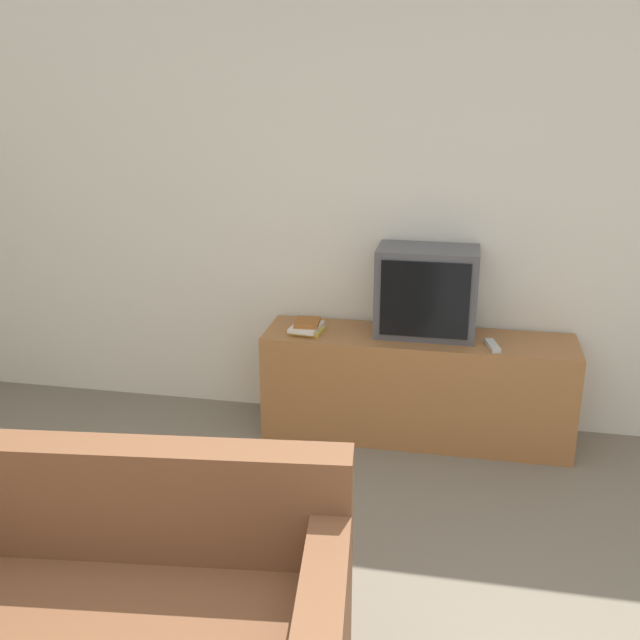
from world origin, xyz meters
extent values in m
cube|color=silver|center=(0.00, 3.03, 1.30)|extent=(9.00, 0.06, 2.60)
cube|color=#9E6638|center=(0.16, 2.76, 0.31)|extent=(1.77, 0.44, 0.62)
cube|color=#4C4C51|center=(0.18, 2.82, 0.88)|extent=(0.56, 0.33, 0.50)
cube|color=black|center=(0.18, 2.65, 0.88)|extent=(0.48, 0.01, 0.42)
cube|color=brown|center=(-0.75, 0.83, 0.63)|extent=(1.63, 0.34, 0.42)
cube|color=gold|center=(-0.48, 2.71, 0.63)|extent=(0.17, 0.18, 0.02)
cube|color=silver|center=(-0.49, 2.71, 0.65)|extent=(0.18, 0.23, 0.02)
cube|color=#995623|center=(-0.49, 2.72, 0.68)|extent=(0.15, 0.18, 0.02)
cube|color=#B7B7B7|center=(0.56, 2.66, 0.64)|extent=(0.09, 0.19, 0.02)
camera|label=1|loc=(0.38, -1.28, 2.07)|focal=42.00mm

